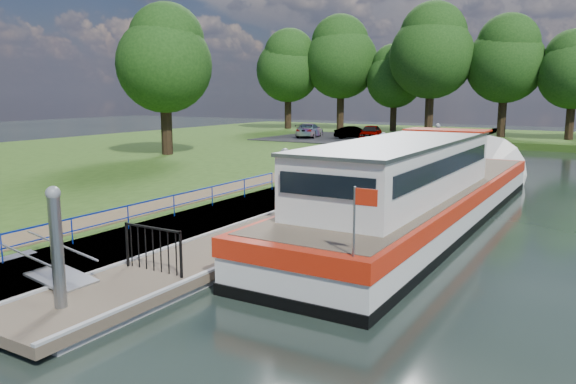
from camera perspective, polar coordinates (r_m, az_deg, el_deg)
The scene contains 16 objects.
ground at distance 13.22m, azimuth -20.16°, elevation -11.82°, with size 160.00×160.00×0.00m, color black.
riverbank at distance 36.02m, azimuth -19.87°, elevation 2.44°, with size 32.00×90.00×0.78m, color #284814.
bank_edge at distance 26.07m, azimuth 2.28°, elevation 0.33°, with size 1.10×90.00×0.78m, color #473D2D.
footpath at distance 21.40m, azimuth -11.15°, elevation -0.88°, with size 1.60×40.00×0.05m, color brown.
carpark at distance 50.22m, azimuth 6.39°, elevation 5.45°, with size 14.00×12.00×0.06m, color black.
blue_fence at distance 16.71m, azimuth -18.45°, elevation -2.47°, with size 0.04×18.04×0.72m.
pontoon at distance 23.22m, azimuth 5.45°, elevation -1.43°, with size 2.50×30.00×0.56m.
mooring_piles at distance 23.02m, azimuth 5.49°, elevation 1.25°, with size 0.30×27.30×3.55m.
gangway at distance 14.71m, azimuth -23.39°, elevation -7.23°, with size 2.58×1.00×0.92m.
gate_panel at distance 14.25m, azimuth -13.57°, elevation -5.02°, with size 1.85×0.05×1.15m.
barge at distance 21.72m, azimuth 14.00°, elevation -0.05°, with size 4.36×21.15×4.78m.
horizon_trees at distance 57.47m, azimuth 19.91°, elevation 12.63°, with size 54.38×10.03×12.87m.
bank_tree_a at distance 37.83m, azimuth -12.39°, elevation 13.22°, with size 6.12×6.12×9.72m.
car_a at distance 47.65m, azimuth 8.39°, elevation 5.99°, with size 1.55×3.85×1.31m, color #999999.
car_b at distance 49.09m, azimuth 6.69°, elevation 6.00°, with size 1.14×3.27×1.08m, color #999999.
car_c at distance 50.95m, azimuth 2.18°, elevation 6.30°, with size 1.74×4.27×1.24m, color #999999.
Camera 1 is at (9.71, -7.58, 4.79)m, focal length 35.00 mm.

